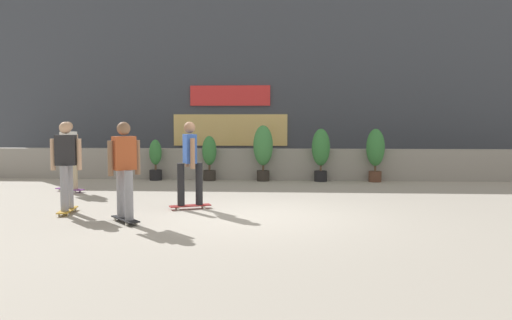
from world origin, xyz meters
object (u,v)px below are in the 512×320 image
(skater_far_right, at_px, (66,163))
(skater_by_wall_left, at_px, (69,153))
(potted_plant_3, at_px, (321,151))
(skater_far_left, at_px, (124,167))
(potted_plant_0, at_px, (156,159))
(potted_plant_2, at_px, (263,148))
(skater_foreground, at_px, (190,161))
(potted_plant_4, at_px, (375,151))
(potted_plant_1, at_px, (209,156))

(skater_far_right, xyz_separation_m, skater_by_wall_left, (-1.21, 2.94, 0.00))
(potted_plant_3, bearing_deg, skater_far_left, -119.77)
(potted_plant_3, height_order, skater_far_right, skater_far_right)
(potted_plant_0, distance_m, potted_plant_2, 3.13)
(potted_plant_3, bearing_deg, skater_far_right, -132.02)
(skater_foreground, bearing_deg, potted_plant_4, 48.49)
(potted_plant_4, height_order, skater_foreground, skater_foreground)
(potted_plant_4, distance_m, skater_foreground, 6.55)
(potted_plant_1, bearing_deg, potted_plant_0, 180.00)
(potted_plant_2, height_order, skater_far_left, skater_far_left)
(potted_plant_0, height_order, potted_plant_2, potted_plant_2)
(potted_plant_1, xyz_separation_m, potted_plant_2, (1.55, 0.00, 0.22))
(potted_plant_2, relative_size, skater_far_left, 0.94)
(potted_plant_1, bearing_deg, potted_plant_4, -0.00)
(potted_plant_2, distance_m, skater_far_right, 6.48)
(potted_plant_1, xyz_separation_m, potted_plant_4, (4.71, -0.00, 0.16))
(potted_plant_2, bearing_deg, skater_by_wall_left, -150.26)
(potted_plant_3, distance_m, skater_far_right, 7.46)
(skater_far_left, bearing_deg, skater_foreground, 60.46)
(potted_plant_1, relative_size, skater_far_right, 0.76)
(potted_plant_0, relative_size, potted_plant_4, 0.79)
(potted_plant_3, bearing_deg, skater_foreground, -119.84)
(potted_plant_1, relative_size, potted_plant_4, 0.86)
(potted_plant_1, relative_size, potted_plant_3, 0.86)
(potted_plant_3, xyz_separation_m, skater_far_left, (-3.64, -6.37, 0.07))
(potted_plant_0, height_order, potted_plant_3, potted_plant_3)
(potted_plant_1, distance_m, potted_plant_4, 4.71)
(potted_plant_1, height_order, skater_by_wall_left, skater_by_wall_left)
(skater_far_right, bearing_deg, potted_plant_3, 47.98)
(potted_plant_4, height_order, skater_by_wall_left, skater_by_wall_left)
(potted_plant_0, bearing_deg, skater_foreground, -68.43)
(potted_plant_1, bearing_deg, skater_far_right, -108.08)
(skater_foreground, distance_m, skater_far_left, 1.68)
(potted_plant_2, bearing_deg, potted_plant_4, -0.00)
(potted_plant_3, distance_m, skater_foreground, 5.66)
(potted_plant_3, relative_size, potted_plant_4, 1.00)
(potted_plant_1, xyz_separation_m, potted_plant_3, (3.18, -0.00, 0.16))
(potted_plant_4, height_order, skater_far_right, skater_far_right)
(potted_plant_2, xyz_separation_m, skater_foreground, (-1.18, -4.91, 0.01))
(potted_plant_2, bearing_deg, potted_plant_3, -0.00)
(potted_plant_3, xyz_separation_m, skater_far_right, (-4.99, -5.54, 0.07))
(potted_plant_1, distance_m, potted_plant_2, 1.56)
(skater_by_wall_left, bearing_deg, potted_plant_3, 22.80)
(potted_plant_4, bearing_deg, potted_plant_2, 180.00)
(potted_plant_4, relative_size, skater_foreground, 0.88)
(skater_far_left, bearing_deg, potted_plant_4, 50.92)
(potted_plant_3, xyz_separation_m, skater_by_wall_left, (-6.20, -2.61, 0.07))
(skater_far_left, bearing_deg, potted_plant_0, 99.92)
(potted_plant_0, relative_size, skater_far_right, 0.69)
(potted_plant_3, height_order, skater_far_left, skater_far_left)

